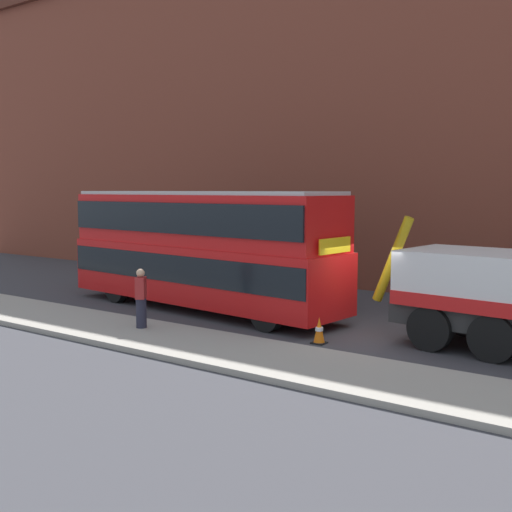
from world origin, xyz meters
TOP-DOWN VIEW (x-y plane):
  - ground_plane at (0.00, 0.00)m, footprint 120.00×120.00m
  - near_kerb at (0.00, -4.20)m, footprint 60.00×2.80m
  - building_facade at (0.00, 7.53)m, footprint 60.00×1.50m
  - double_decker_bus at (-6.39, -0.16)m, footprint 11.19×3.60m
  - pedestrian_onlooker at (-5.48, -3.81)m, footprint 0.44×0.48m
  - traffic_cone_near_bus at (-0.68, -1.95)m, footprint 0.36×0.36m

SIDE VIEW (x-z plane):
  - ground_plane at x=0.00m, z-range 0.00..0.00m
  - near_kerb at x=0.00m, z-range 0.00..0.15m
  - traffic_cone_near_bus at x=-0.68m, z-range -0.02..0.70m
  - pedestrian_onlooker at x=-5.48m, z-range 0.13..1.84m
  - double_decker_bus at x=-6.39m, z-range 0.20..4.26m
  - building_facade at x=0.00m, z-range 0.07..16.07m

